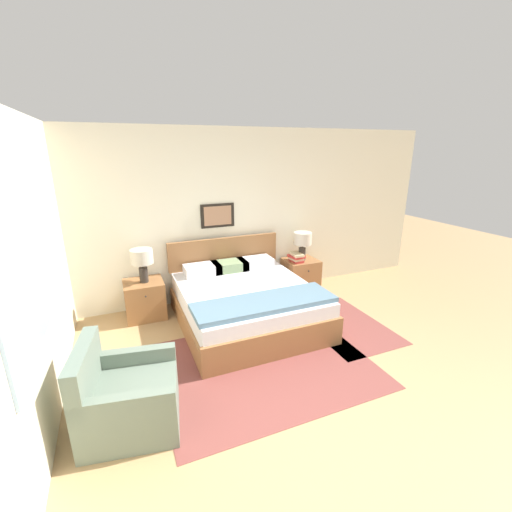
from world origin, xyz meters
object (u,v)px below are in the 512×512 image
armchair (126,398)px  nightstand_near_window (145,299)px  bed (246,302)px  table_lamp_by_door (303,241)px  table_lamp_near_window (142,259)px  nightstand_by_door (300,275)px

armchair → nightstand_near_window: (0.35, 2.02, -0.00)m
bed → nightstand_near_window: bed is taller
armchair → table_lamp_by_door: bearing=134.7°
table_lamp_by_door → table_lamp_near_window: bearing=180.0°
nightstand_by_door → table_lamp_by_door: table_lamp_by_door is taller
table_lamp_near_window → bed: bearing=-29.3°
armchair → table_lamp_by_door: table_lamp_by_door is taller
armchair → table_lamp_by_door: (2.87, 2.01, 0.59)m
bed → nightstand_near_window: (-1.26, 0.70, -0.03)m
bed → table_lamp_near_window: 1.53m
table_lamp_by_door → armchair: bearing=-145.0°
nightstand_near_window → nightstand_by_door: (2.51, 0.00, 0.00)m
armchair → bed: bearing=139.1°
armchair → table_lamp_near_window: 2.12m
nightstand_near_window → nightstand_by_door: size_ratio=1.00×
table_lamp_near_window → table_lamp_by_door: same height
armchair → table_lamp_near_window: bearing=179.4°
nightstand_by_door → table_lamp_near_window: size_ratio=1.13×
bed → nightstand_by_door: bearing=29.3°
bed → armchair: bed is taller
bed → table_lamp_near_window: (-1.24, 0.69, 0.57)m
armchair → nightstand_near_window: 2.05m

